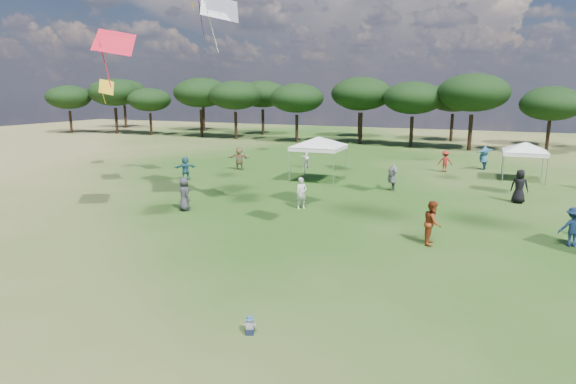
% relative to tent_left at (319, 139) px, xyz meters
% --- Properties ---
extents(tree_line, '(108.78, 17.63, 7.77)m').
position_rel_tent_left_xyz_m(tree_line, '(7.41, 25.15, 2.57)').
color(tree_line, black).
rests_on(tree_line, ground).
extents(tent_left, '(6.33, 6.33, 3.28)m').
position_rel_tent_left_xyz_m(tent_left, '(0.00, 0.00, 0.00)').
color(tent_left, gray).
rests_on(tent_left, ground).
extents(tent_right, '(5.49, 5.49, 2.89)m').
position_rel_tent_left_xyz_m(tent_right, '(12.47, 5.80, -0.39)').
color(tent_right, gray).
rests_on(tent_right, ground).
extents(toddler, '(0.36, 0.39, 0.48)m').
position_rel_tent_left_xyz_m(toddler, '(5.26, -19.82, -2.65)').
color(toddler, black).
rests_on(toddler, ground).
extents(festival_crowd, '(30.57, 21.80, 1.87)m').
position_rel_tent_left_xyz_m(festival_crowd, '(5.76, 0.23, -1.99)').
color(festival_crowd, black).
rests_on(festival_crowd, ground).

